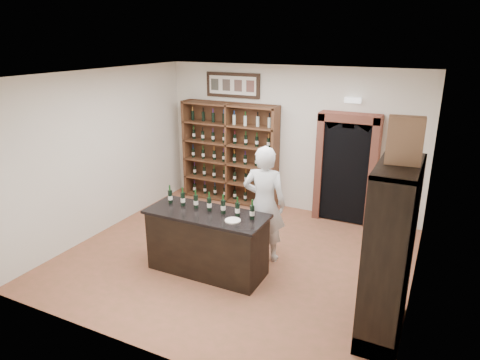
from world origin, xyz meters
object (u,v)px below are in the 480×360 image
counter_bottle_0 (170,197)px  wine_crate (405,141)px  wine_shelf (230,153)px  tasting_counter (207,243)px  shopkeeper (264,204)px  side_cabinet (389,279)px

counter_bottle_0 → wine_crate: 3.71m
wine_shelf → tasting_counter: bearing=-69.4°
wine_shelf → counter_bottle_0: size_ratio=7.33×
tasting_counter → shopkeeper: 1.11m
counter_bottle_0 → shopkeeper: shopkeeper is taller
wine_shelf → shopkeeper: 2.76m
tasting_counter → wine_crate: 3.36m
counter_bottle_0 → wine_crate: size_ratio=0.56×
wine_shelf → shopkeeper: wine_shelf is taller
side_cabinet → wine_shelf: bearing=139.8°
counter_bottle_0 → side_cabinet: size_ratio=0.14×
tasting_counter → counter_bottle_0: (-0.72, 0.10, 0.61)m
shopkeeper → counter_bottle_0: bearing=18.4°
side_cabinet → wine_crate: 1.71m
counter_bottle_0 → wine_crate: bearing=-6.7°
wine_shelf → tasting_counter: 3.19m
wine_shelf → counter_bottle_0: wine_shelf is taller
tasting_counter → counter_bottle_0: counter_bottle_0 is taller
shopkeeper → wine_crate: (2.08, -1.09, 1.50)m
side_cabinet → wine_crate: bearing=-167.4°
wine_shelf → tasting_counter: (1.10, -2.93, -0.61)m
shopkeeper → wine_crate: 2.79m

